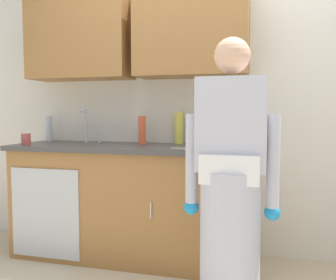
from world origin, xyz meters
TOP-DOWN VIEW (x-y plane):
  - kitchen_wall_with_uppers at (-0.14, 0.99)m, footprint 4.80×0.44m
  - counter_cabinet at (-0.55, 0.70)m, footprint 1.90×0.62m
  - countertop at (-0.55, 0.70)m, footprint 1.96×0.66m
  - sink at (-0.98, 0.71)m, footprint 0.50×0.36m
  - person_at_sink at (0.35, -0.04)m, footprint 0.55×0.34m
  - bottle_soap at (-0.18, 0.93)m, footprint 0.08×0.08m
  - bottle_cleaner_spray at (-1.43, 0.91)m, footprint 0.06×0.06m
  - bottle_dish_liquid at (0.07, 0.91)m, footprint 0.07×0.07m
  - bottle_water_short at (-0.49, 0.85)m, footprint 0.06×0.06m
  - cup_by_sink at (-1.40, 0.52)m, footprint 0.08×0.08m
  - knife_on_counter at (-0.03, 0.52)m, footprint 0.24×0.04m

SIDE VIEW (x-z plane):
  - counter_cabinet at x=-0.55m, z-range 0.00..0.90m
  - person_at_sink at x=0.35m, z-range -0.12..1.50m
  - countertop at x=-0.55m, z-range 0.90..0.94m
  - sink at x=-0.98m, z-range 0.75..1.10m
  - knife_on_counter at x=-0.03m, z-range 0.94..0.95m
  - cup_by_sink at x=-1.40m, z-range 0.94..1.03m
  - bottle_dish_liquid at x=0.07m, z-range 0.94..1.16m
  - bottle_cleaner_spray at x=-1.43m, z-range 0.94..1.18m
  - bottle_water_short at x=-0.49m, z-range 0.94..1.18m
  - bottle_soap at x=-0.18m, z-range 0.94..1.21m
  - kitchen_wall_with_uppers at x=-0.14m, z-range 0.13..2.83m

